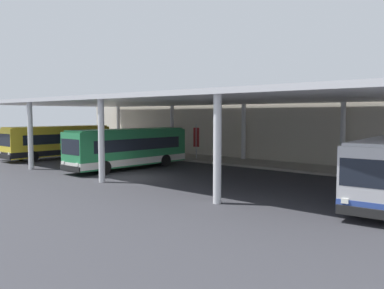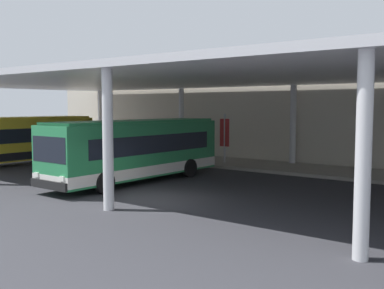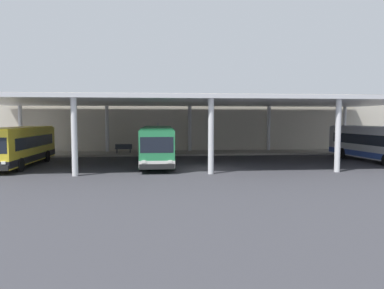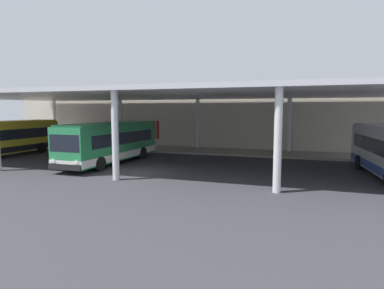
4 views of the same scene
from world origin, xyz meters
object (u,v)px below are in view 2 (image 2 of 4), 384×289
bus_nearest_bay (19,140)px  bench_waiting (188,151)px  banner_sign (225,135)px  bus_second_bay (136,150)px

bus_nearest_bay → bench_waiting: bus_nearest_bay is taller
bus_nearest_bay → banner_sign: (11.23, 7.79, 0.32)m
bus_nearest_bay → bench_waiting: size_ratio=5.87×
bus_second_bay → bench_waiting: bus_second_bay is taller
bus_nearest_bay → bench_waiting: bearing=49.0°
bench_waiting → bus_nearest_bay: bearing=-131.0°
bench_waiting → bus_second_bay: bearing=-68.1°
bus_nearest_bay → bus_second_bay: same height
banner_sign → bench_waiting: bearing=166.7°
bus_second_bay → banner_sign: (0.08, 8.15, 0.32)m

